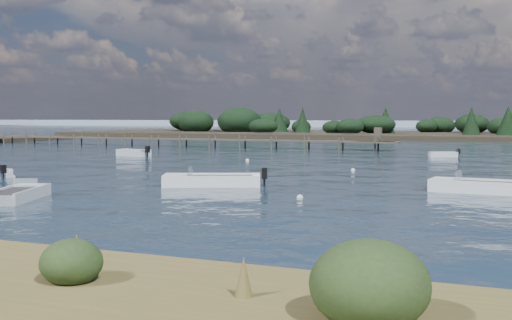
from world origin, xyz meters
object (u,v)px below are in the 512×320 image
at_px(dinghy_mid_white_b, 481,189).
at_px(jetty, 183,139).
at_px(dinghy_near_olive, 18,197).
at_px(tender_far_grey_b, 443,156).
at_px(dinghy_mid_white_a, 212,183).
at_px(tender_far_grey, 134,154).

xyz_separation_m(dinghy_mid_white_b, jetty, (-39.44, 38.91, 0.81)).
relative_size(dinghy_near_olive, tender_far_grey_b, 1.60).
distance_m(dinghy_near_olive, tender_far_grey_b, 43.91).
relative_size(dinghy_near_olive, dinghy_mid_white_a, 0.82).
xyz_separation_m(tender_far_grey, jetty, (-5.24, 19.42, 0.80)).
bearing_deg(jetty, tender_far_grey_b, -14.97).
bearing_deg(dinghy_mid_white_b, dinghy_near_olive, -149.78).
height_order(dinghy_mid_white_a, jetty, jetty).
bearing_deg(tender_far_grey_b, jetty, 165.03).
bearing_deg(dinghy_mid_white_a, jetty, 121.25).
xyz_separation_m(tender_far_grey, dinghy_mid_white_b, (34.20, -19.48, -0.01)).
bearing_deg(dinghy_mid_white_b, tender_far_grey_b, 100.14).
height_order(dinghy_mid_white_b, dinghy_near_olive, dinghy_mid_white_b).
bearing_deg(dinghy_mid_white_a, dinghy_mid_white_b, 10.13).
height_order(dinghy_mid_white_b, tender_far_grey_b, dinghy_mid_white_b).
bearing_deg(dinghy_near_olive, dinghy_mid_white_b, 30.22).
bearing_deg(jetty, dinghy_near_olive, -68.90).
relative_size(dinghy_near_olive, jetty, 0.07).
distance_m(tender_far_grey, dinghy_mid_white_b, 39.36).
relative_size(dinghy_mid_white_b, tender_far_grey_b, 1.84).
xyz_separation_m(dinghy_near_olive, dinghy_mid_white_a, (5.66, 9.07, 0.03)).
bearing_deg(dinghy_mid_white_a, tender_far_grey, 132.10).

